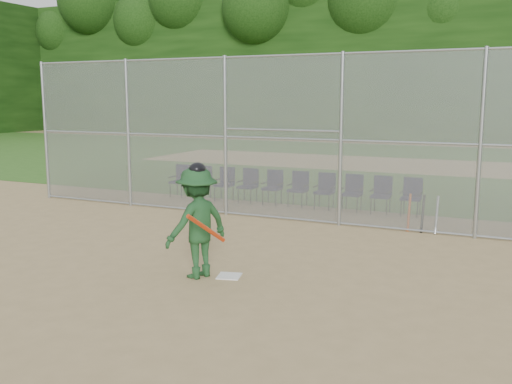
% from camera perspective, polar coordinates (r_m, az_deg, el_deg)
% --- Properties ---
extents(ground, '(100.00, 100.00, 0.00)m').
position_cam_1_polar(ground, '(9.52, -6.38, -8.79)').
color(ground, tan).
rests_on(ground, ground).
extents(grass_strip, '(100.00, 100.00, 0.00)m').
position_cam_1_polar(grass_strip, '(26.32, 14.26, 2.64)').
color(grass_strip, '#2E5C1B').
rests_on(grass_strip, ground).
extents(dirt_patch_far, '(24.00, 24.00, 0.00)m').
position_cam_1_polar(dirt_patch_far, '(26.32, 14.26, 2.65)').
color(dirt_patch_far, tan).
rests_on(dirt_patch_far, ground).
extents(backstop_fence, '(16.09, 0.09, 4.00)m').
position_cam_1_polar(backstop_fence, '(13.60, 4.43, 5.59)').
color(backstop_fence, gray).
rests_on(backstop_fence, ground).
extents(treeline, '(81.00, 60.00, 11.00)m').
position_cam_1_polar(treeline, '(28.24, 15.50, 14.20)').
color(treeline, black).
rests_on(treeline, ground).
extents(home_plate, '(0.46, 0.46, 0.02)m').
position_cam_1_polar(home_plate, '(9.68, -2.69, -8.39)').
color(home_plate, white).
rests_on(home_plate, ground).
extents(batter_at_plate, '(1.12, 1.43, 1.93)m').
position_cam_1_polar(batter_at_plate, '(9.48, -5.91, -3.01)').
color(batter_at_plate, '#1B4521').
rests_on(batter_at_plate, ground).
extents(spare_bats, '(0.66, 0.32, 0.84)m').
position_cam_1_polar(spare_bats, '(13.23, 16.33, -2.09)').
color(spare_bats, '#D84C14').
rests_on(spare_bats, ground).
extents(chair_0, '(0.54, 0.52, 0.96)m').
position_cam_1_polar(chair_0, '(17.39, -7.69, 1.09)').
color(chair_0, black).
rests_on(chair_0, ground).
extents(chair_1, '(0.54, 0.52, 0.96)m').
position_cam_1_polar(chair_1, '(16.99, -5.51, 0.94)').
color(chair_1, black).
rests_on(chair_1, ground).
extents(chair_2, '(0.54, 0.52, 0.96)m').
position_cam_1_polar(chair_2, '(16.62, -3.24, 0.78)').
color(chair_2, black).
rests_on(chair_2, ground).
extents(chair_3, '(0.54, 0.52, 0.96)m').
position_cam_1_polar(chair_3, '(16.28, -0.86, 0.62)').
color(chair_3, black).
rests_on(chair_3, ground).
extents(chair_4, '(0.54, 0.52, 0.96)m').
position_cam_1_polar(chair_4, '(15.97, 1.61, 0.44)').
color(chair_4, black).
rests_on(chair_4, ground).
extents(chair_5, '(0.54, 0.52, 0.96)m').
position_cam_1_polar(chair_5, '(15.69, 4.18, 0.26)').
color(chair_5, black).
rests_on(chair_5, ground).
extents(chair_6, '(0.54, 0.52, 0.96)m').
position_cam_1_polar(chair_6, '(15.45, 6.83, 0.07)').
color(chair_6, black).
rests_on(chair_6, ground).
extents(chair_7, '(0.54, 0.52, 0.96)m').
position_cam_1_polar(chair_7, '(15.23, 9.57, -0.12)').
color(chair_7, black).
rests_on(chair_7, ground).
extents(chair_8, '(0.54, 0.52, 0.96)m').
position_cam_1_polar(chair_8, '(15.06, 12.37, -0.32)').
color(chair_8, black).
rests_on(chair_8, ground).
extents(chair_9, '(0.54, 0.52, 0.96)m').
position_cam_1_polar(chair_9, '(14.92, 15.24, -0.53)').
color(chair_9, black).
rests_on(chair_9, ground).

